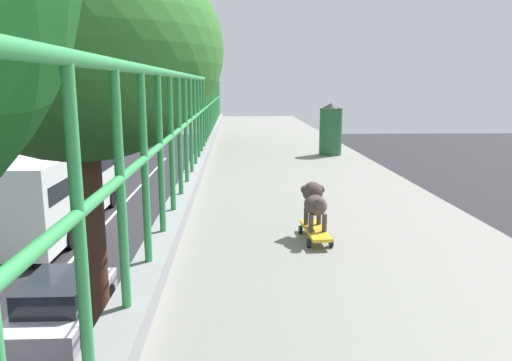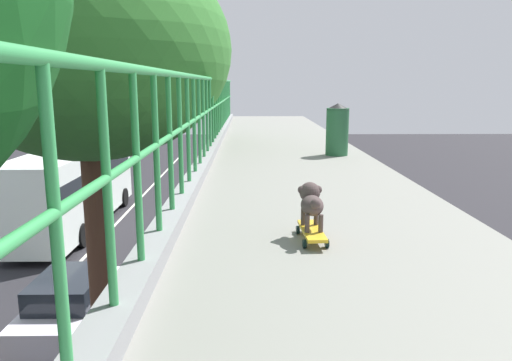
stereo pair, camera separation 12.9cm
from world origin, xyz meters
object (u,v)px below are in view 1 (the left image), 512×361
(toy_skateboard, at_px, (315,231))
(litter_bin, at_px, (331,129))
(city_bus, at_px, (62,184))
(small_dog, at_px, (314,200))
(car_white_fifth, at_px, (62,304))

(toy_skateboard, bearing_deg, litter_bin, 77.62)
(city_bus, bearing_deg, small_dog, -65.13)
(toy_skateboard, xyz_separation_m, small_dog, (-0.00, 0.06, 0.22))
(toy_skateboard, distance_m, small_dog, 0.23)
(car_white_fifth, bearing_deg, litter_bin, -33.85)
(city_bus, relative_size, litter_bin, 12.37)
(city_bus, height_order, small_dog, small_dog)
(city_bus, bearing_deg, toy_skateboard, -65.20)
(car_white_fifth, distance_m, litter_bin, 8.94)
(small_dog, distance_m, litter_bin, 4.52)
(city_bus, xyz_separation_m, toy_skateboard, (8.32, -18.00, 3.30))
(car_white_fifth, height_order, small_dog, small_dog)
(city_bus, height_order, toy_skateboard, toy_skateboard)
(small_dog, bearing_deg, toy_skateboard, -88.40)
(car_white_fifth, bearing_deg, city_bus, 108.39)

